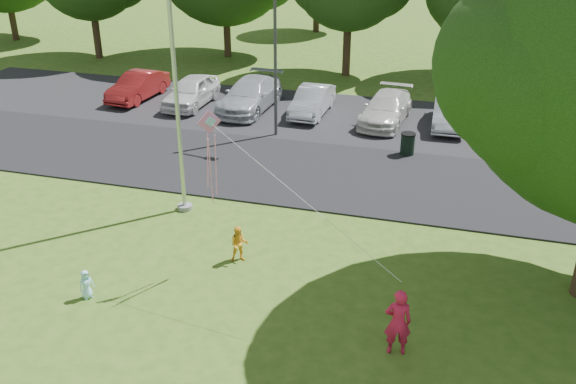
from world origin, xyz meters
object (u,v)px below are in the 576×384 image
(child_yellow, at_px, (239,244))
(child_blue, at_px, (86,284))
(woman, at_px, (398,322))
(flagpole, at_px, (176,88))
(kite, at_px, (213,140))
(street_lamp, at_px, (281,44))
(trash_can, at_px, (408,144))

(child_yellow, relative_size, child_blue, 1.34)
(woman, relative_size, child_blue, 2.10)
(flagpole, height_order, kite, flagpole)
(child_yellow, xyz_separation_m, child_blue, (-3.22, -2.81, -0.14))
(street_lamp, distance_m, woman, 14.69)
(flagpole, height_order, street_lamp, flagpole)
(child_yellow, height_order, kite, kite)
(street_lamp, relative_size, kite, 1.21)
(street_lamp, relative_size, child_blue, 8.19)
(trash_can, relative_size, child_yellow, 0.86)
(trash_can, bearing_deg, kite, -111.96)
(trash_can, xyz_separation_m, child_yellow, (-3.74, -9.33, 0.07))
(child_blue, relative_size, kite, 0.15)
(flagpole, distance_m, kite, 4.17)
(flagpole, relative_size, street_lamp, 1.50)
(flagpole, xyz_separation_m, woman, (7.68, -5.37, -3.31))
(trash_can, xyz_separation_m, child_blue, (-6.96, -12.14, -0.07))
(flagpole, distance_m, woman, 9.94)
(child_yellow, bearing_deg, trash_can, 47.85)
(child_yellow, relative_size, kite, 0.20)
(trash_can, height_order, child_yellow, child_yellow)
(trash_can, bearing_deg, child_blue, -119.81)
(flagpole, bearing_deg, child_blue, -93.81)
(flagpole, bearing_deg, woman, -34.93)
(flagpole, height_order, woman, flagpole)
(child_blue, bearing_deg, child_yellow, -14.17)
(flagpole, xyz_separation_m, trash_can, (6.60, 6.76, -3.69))
(street_lamp, height_order, trash_can, street_lamp)
(woman, relative_size, child_yellow, 1.56)
(street_lamp, xyz_separation_m, kite, (1.37, -10.72, -0.06))
(woman, xyz_separation_m, child_yellow, (-4.83, 2.80, -0.31))
(street_lamp, relative_size, child_yellow, 6.11)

